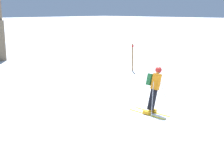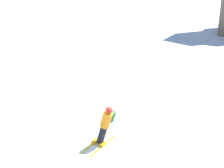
# 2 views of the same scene
# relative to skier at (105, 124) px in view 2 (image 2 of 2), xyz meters

# --- Properties ---
(ground_plane) EXTENTS (300.00, 300.00, 0.00)m
(ground_plane) POSITION_rel_skier_xyz_m (0.08, -0.02, -0.95)
(ground_plane) COLOR white
(skier) EXTENTS (1.29, 1.65, 1.73)m
(skier) POSITION_rel_skier_xyz_m (0.00, 0.00, 0.00)
(skier) COLOR yellow
(skier) RESTS_ON ground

